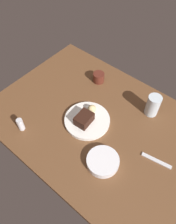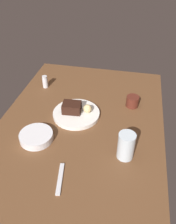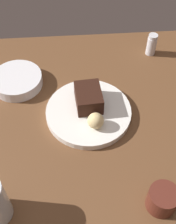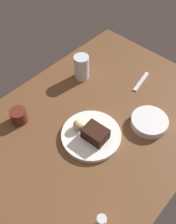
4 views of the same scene
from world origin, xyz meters
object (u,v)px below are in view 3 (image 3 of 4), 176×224
Objects in this scene: coffee_cup at (162,199)px; chocolate_cake_slice at (89,98)px; dessert_plate at (89,112)px; salt_shaker at (152,45)px; bread_roll at (96,121)px; side_bowl at (17,81)px.

chocolate_cake_slice is at bearing -64.74° from coffee_cup.
dessert_plate is 32.36cm from coffee_cup.
coffee_cup is at bearing 80.72° from salt_shaker.
bread_roll reaches higher than dessert_plate.
bread_roll is at bearing 99.14° from chocolate_cake_slice.
bread_roll reaches higher than coffee_cup.
bread_roll is at bearing 104.40° from dessert_plate.
chocolate_cake_slice is 34.41cm from coffee_cup.
side_bowl is at bearing 14.86° from salt_shaker.
coffee_cup is (-14.84, 28.68, 2.06)cm from dessert_plate.
side_bowl is 2.24× the size of coffee_cup.
salt_shaker is 55.45cm from coffee_cup.
chocolate_cake_slice is at bearing 151.96° from side_bowl.
dessert_plate is at bearing -75.60° from bread_roll.
chocolate_cake_slice is 33.42cm from salt_shaker.
salt_shaker is 47.00cm from side_bowl.
side_bowl is (21.78, -11.60, -2.92)cm from chocolate_cake_slice.
chocolate_cake_slice reaches higher than bread_roll.
chocolate_cake_slice is 8.31cm from bread_roll.
chocolate_cake_slice is 2.12× the size of bread_roll.
side_bowl is at bearing -28.04° from chocolate_cake_slice.
coffee_cup is at bearing 115.26° from chocolate_cake_slice.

